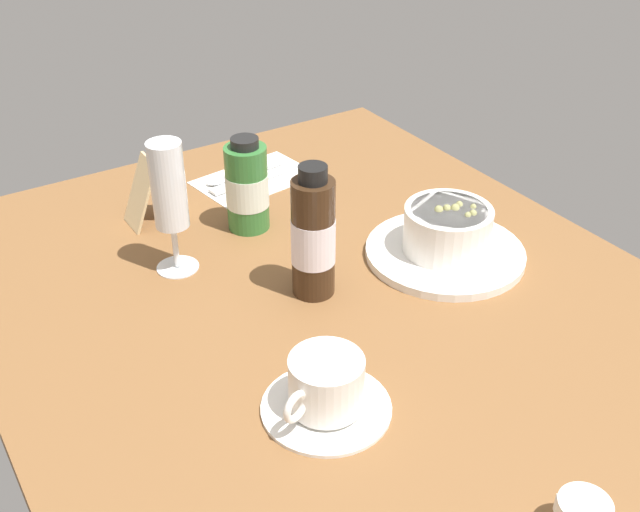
# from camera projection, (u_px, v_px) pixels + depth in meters

# --- Properties ---
(ground_plane) EXTENTS (1.10, 0.84, 0.03)m
(ground_plane) POSITION_uv_depth(u_px,v_px,m) (342.00, 319.00, 0.99)
(ground_plane) COLOR brown
(porridge_bowl) EXTENTS (0.22, 0.22, 0.08)m
(porridge_bowl) POSITION_uv_depth(u_px,v_px,m) (447.00, 236.00, 1.07)
(porridge_bowl) COLOR white
(porridge_bowl) RESTS_ON ground_plane
(cutlery_setting) EXTENTS (0.15, 0.20, 0.01)m
(cutlery_setting) POSITION_uv_depth(u_px,v_px,m) (252.00, 178.00, 1.29)
(cutlery_setting) COLOR white
(cutlery_setting) RESTS_ON ground_plane
(coffee_cup) EXTENTS (0.14, 0.14, 0.07)m
(coffee_cup) POSITION_uv_depth(u_px,v_px,m) (326.00, 388.00, 0.82)
(coffee_cup) COLOR white
(coffee_cup) RESTS_ON ground_plane
(wine_glass) EXTENTS (0.06, 0.06, 0.19)m
(wine_glass) POSITION_uv_depth(u_px,v_px,m) (169.00, 192.00, 1.00)
(wine_glass) COLOR white
(wine_glass) RESTS_ON ground_plane
(sauce_bottle_green) EXTENTS (0.06, 0.06, 0.14)m
(sauce_bottle_green) POSITION_uv_depth(u_px,v_px,m) (244.00, 188.00, 1.12)
(sauce_bottle_green) COLOR #337233
(sauce_bottle_green) RESTS_ON ground_plane
(sauce_bottle_brown) EXTENTS (0.06, 0.06, 0.18)m
(sauce_bottle_brown) POSITION_uv_depth(u_px,v_px,m) (313.00, 237.00, 0.98)
(sauce_bottle_brown) COLOR #382314
(sauce_bottle_brown) RESTS_ON ground_plane
(menu_card) EXTENTS (0.06, 0.08, 0.10)m
(menu_card) POSITION_uv_depth(u_px,v_px,m) (153.00, 190.00, 1.15)
(menu_card) COLOR #D3B783
(menu_card) RESTS_ON ground_plane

